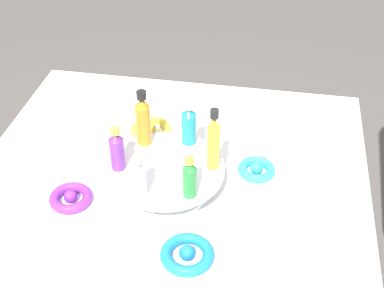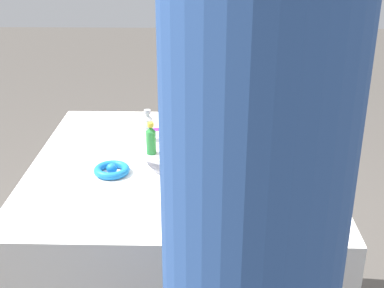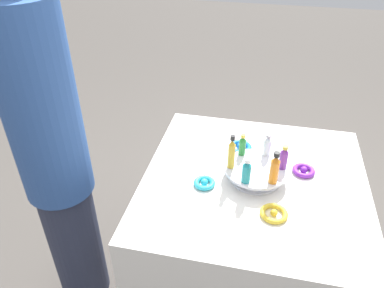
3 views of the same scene
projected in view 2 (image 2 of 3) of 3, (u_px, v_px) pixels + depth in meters
party_table at (180, 263)px, 1.82m from camera, size 0.91×0.91×0.76m
display_stand at (179, 152)px, 1.65m from camera, size 0.26×0.26×0.06m
bottle_clear at (148, 126)px, 1.66m from camera, size 0.03×0.03×0.10m
bottle_green at (151, 139)px, 1.56m from camera, size 0.03×0.03×0.10m
bottle_gold at (184, 137)px, 1.52m from camera, size 0.03×0.03×0.15m
bottle_teal at (211, 134)px, 1.59m from camera, size 0.03×0.03×0.11m
bottle_orange at (205, 117)px, 1.68m from camera, size 0.03×0.03×0.14m
bottle_purple at (174, 118)px, 1.72m from camera, size 0.03×0.03×0.11m
ribbon_bow_blue at (112, 170)px, 1.59m from camera, size 0.11×0.11×0.03m
ribbon_bow_teal at (206, 189)px, 1.48m from camera, size 0.09×0.09×0.03m
ribbon_bow_gold at (241, 149)px, 1.73m from camera, size 0.10×0.10×0.03m
ribbon_bow_purple at (158, 134)px, 1.84m from camera, size 0.09×0.09×0.03m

